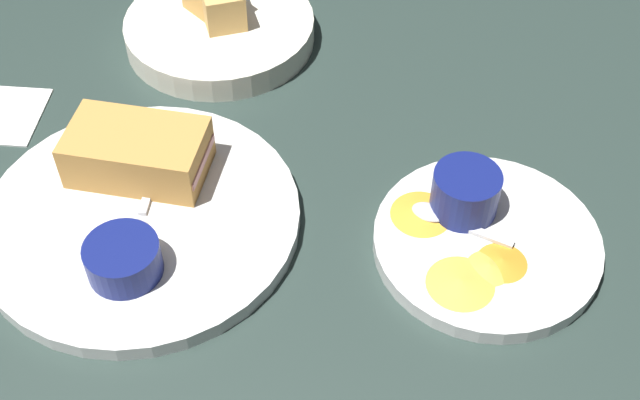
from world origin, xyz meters
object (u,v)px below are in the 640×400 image
Objects in this scene: bread_basket_rear at (219,26)px; plate_sandwich_main at (141,219)px; plate_chips_companion at (487,243)px; ramekin_light_gravy at (466,191)px; ramekin_dark_sauce at (123,258)px; sandwich_half_near at (138,152)px; spoon_by_gravy_ramekin at (442,217)px; spoon_by_dark_ramekin at (140,222)px.

plate_sandwich_main is at bearing -78.14° from bread_basket_rear.
ramekin_light_gravy is (-3.12, 2.60, 3.14)cm from plate_chips_companion.
ramekin_light_gravy is at bearing 35.78° from ramekin_dark_sauce.
sandwich_half_near is 31.19cm from ramekin_light_gravy.
bread_basket_rear is at bearing 154.24° from ramekin_light_gravy.
plate_chips_companion is 4.70cm from spoon_by_gravy_ramekin.
plate_chips_companion is (28.46, 15.67, -2.56)cm from ramekin_dark_sauce.
plate_sandwich_main is at bearing 110.05° from ramekin_dark_sauce.
ramekin_dark_sauce reaches higher than spoon_by_dark_ramekin.
bread_basket_rear reaches higher than spoon_by_dark_ramekin.
sandwich_half_near is 1.45× the size of spoon_by_dark_ramekin.
plate_sandwich_main is 2.08× the size of sandwich_half_near.
plate_chips_companion is at bearing -27.13° from bread_basket_rear.
bread_basket_rear is (-5.92, 28.17, 1.25)cm from plate_sandwich_main.
spoon_by_dark_ramekin is (0.77, -1.15, 1.16)cm from plate_sandwich_main.
bread_basket_rear is at bearing 150.25° from spoon_by_gravy_ramekin.
bread_basket_rear is at bearing 97.77° from sandwich_half_near.
spoon_by_dark_ramekin is (-1.53, 5.15, -1.40)cm from ramekin_dark_sauce.
ramekin_light_gravy reaches higher than spoon_by_dark_ramekin.
bread_basket_rear is (-36.68, 18.80, 1.25)cm from plate_chips_companion.
plate_chips_companion is 0.95× the size of bread_basket_rear.
spoon_by_gravy_ramekin is at bearing 9.51° from sandwich_half_near.
spoon_by_gravy_ramekin is (26.23, 9.80, 1.16)cm from plate_sandwich_main.
plate_sandwich_main is 1.43× the size of plate_chips_companion.
plate_chips_companion is (33.51, 4.43, -3.20)cm from sandwich_half_near.
ramekin_light_gravy is 0.29× the size of bread_basket_rear.
spoon_by_dark_ramekin is at bearing -160.67° from plate_chips_companion.
sandwich_half_near is at bearing -166.99° from ramekin_light_gravy.
bread_basket_rear is at bearing 101.86° from plate_sandwich_main.
ramekin_dark_sauce is (5.05, -11.24, -0.64)cm from sandwich_half_near.
sandwich_half_near reaches higher than plate_sandwich_main.
bread_basket_rear is at bearing 102.84° from spoon_by_dark_ramekin.
ramekin_dark_sauce is 1.05× the size of ramekin_light_gravy.
plate_sandwich_main is 28.81cm from bread_basket_rear.
bread_basket_rear is (-33.56, 16.20, -1.89)cm from ramekin_light_gravy.
spoon_by_dark_ramekin is 27.71cm from spoon_by_gravy_ramekin.
spoon_by_dark_ramekin reaches higher than plate_chips_companion.
sandwich_half_near is at bearing -172.48° from plate_chips_companion.
spoon_by_gravy_ramekin is at bearing 33.93° from ramekin_dark_sauce.
ramekin_dark_sauce is at bearing -73.42° from spoon_by_dark_ramekin.
ramekin_dark_sauce reaches higher than plate_sandwich_main.
plate_sandwich_main is 4.74× the size of ramekin_light_gravy.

